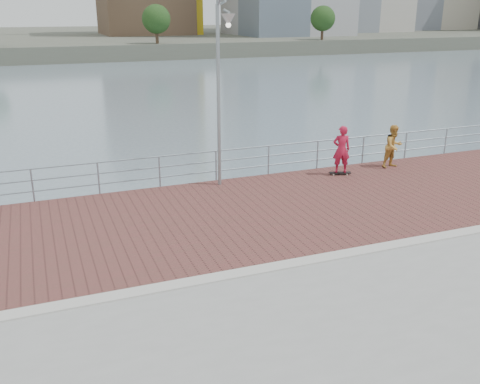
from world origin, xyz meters
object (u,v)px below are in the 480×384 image
object	(u,v)px
guardrail	(188,165)
street_lamp	(223,61)
bystander	(394,146)
skateboarder	(341,149)

from	to	relation	value
guardrail	street_lamp	world-z (taller)	street_lamp
guardrail	bystander	size ratio (longest dim) A/B	23.51
guardrail	skateboarder	world-z (taller)	skateboarder
guardrail	skateboarder	distance (m)	5.64
skateboarder	bystander	bearing A→B (deg)	-158.67
guardrail	bystander	world-z (taller)	bystander
street_lamp	bystander	bearing A→B (deg)	0.35
street_lamp	bystander	size ratio (longest dim) A/B	3.64
guardrail	bystander	distance (m)	8.00
guardrail	street_lamp	size ratio (longest dim) A/B	6.47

